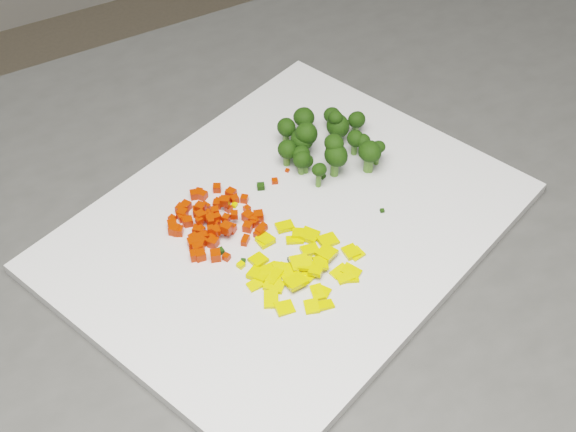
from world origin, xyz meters
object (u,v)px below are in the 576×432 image
counter_block (309,412)px  carrot_pile (215,215)px  pepper_pile (304,261)px  broccoli_pile (326,137)px  cutting_board (288,227)px

counter_block → carrot_pile: carrot_pile is taller
pepper_pile → broccoli_pile: size_ratio=0.97×
cutting_board → pepper_pile: pepper_pile is taller
cutting_board → carrot_pile: (-0.07, 0.03, 0.02)m
cutting_board → broccoli_pile: (0.09, 0.07, 0.03)m
cutting_board → pepper_pile: size_ratio=3.88×
counter_block → cutting_board: 0.46m
counter_block → cutting_board: bearing=-151.0°
pepper_pile → broccoli_pile: broccoli_pile is taller
broccoli_pile → cutting_board: bearing=-140.9°
counter_block → carrot_pile: 0.49m
carrot_pile → pepper_pile: carrot_pile is taller
counter_block → broccoli_pile: bearing=49.9°
counter_block → cutting_board: cutting_board is taller
broccoli_pile → pepper_pile: bearing=-128.1°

